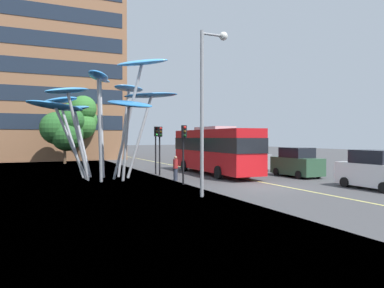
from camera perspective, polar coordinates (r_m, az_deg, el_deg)
The scene contains 16 objects.
ground at distance 21.99m, azimuth 9.62°, elevation -6.93°, with size 120.00×240.00×0.10m.
red_bus at distance 29.50m, azimuth 3.49°, elevation -0.70°, with size 2.90×11.57×3.85m.
leaf_sculpture at distance 27.31m, azimuth -14.15°, elevation 6.94°, with size 10.81×9.29×8.75m.
traffic_light_kerb_near at distance 22.96m, azimuth -1.29°, elevation 0.36°, with size 0.28×0.42×3.76m.
traffic_light_kerb_far at distance 28.57m, azimuth -5.03°, elevation 0.59°, with size 0.28×0.42×3.83m.
traffic_light_island_mid at distance 29.73m, azimuth -5.65°, elevation 0.65°, with size 0.28×0.42×3.87m.
car_parked_near at distance 23.60m, azimuth 26.63°, elevation -3.77°, with size 2.01×4.27×2.27m.
car_parked_mid at distance 28.85m, azimuth 16.06°, elevation -2.89°, with size 2.03×4.16×2.22m.
car_parked_far at distance 33.99m, azimuth 8.92°, elevation -2.25°, with size 2.09×4.36×2.24m.
car_side_street at distance 39.33m, azimuth 3.56°, elevation -1.89°, with size 1.95×3.95×2.09m.
car_far_side at distance 44.91m, azimuth -0.12°, elevation -1.44°, with size 1.97×4.02×2.24m.
street_lamp at distance 18.59m, azimuth 2.43°, elevation 8.11°, with size 1.54×0.44×8.42m.
tree_pavement_near at distance 44.55m, azimuth -19.41°, elevation 2.06°, with size 4.88×4.21×6.33m.
tree_pavement_far at distance 48.65m, azimuth -17.17°, elevation 3.86°, with size 5.27×4.06×8.31m.
pedestrian at distance 25.32m, azimuth -2.59°, elevation -3.80°, with size 0.34×0.34×1.71m.
backdrop_building at distance 54.19m, azimuth -22.67°, elevation 10.40°, with size 21.31×10.31×23.75m.
Camera 1 is at (-12.90, -18.06, 2.99)m, focal length 34.11 mm.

